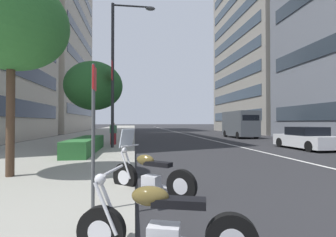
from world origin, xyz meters
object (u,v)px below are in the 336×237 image
object	(u,v)px
car_mid_block_traffic	(306,139)
street_tree_far_plaza	(94,86)
street_tree_by_lamp_post	(11,24)
motorcycle_under_tarp	(150,176)
pedestrian_on_plaza	(113,133)
parking_sign_by_curb	(93,122)
motorcycle_far_end_row	(162,226)
street_lamp_with_banners	(119,62)
delivery_van_ahead	(240,124)

from	to	relation	value
car_mid_block_traffic	street_tree_far_plaza	distance (m)	14.02
street_tree_far_plaza	street_tree_by_lamp_post	bearing A→B (deg)	176.01
motorcycle_under_tarp	pedestrian_on_plaza	xyz separation A→B (m)	(11.51, 1.77, 0.45)
parking_sign_by_curb	motorcycle_far_end_row	bearing A→B (deg)	-143.67
street_lamp_with_banners	delivery_van_ahead	bearing A→B (deg)	-50.13
parking_sign_by_curb	pedestrian_on_plaza	size ratio (longest dim) A/B	1.67
car_mid_block_traffic	street_tree_by_lamp_post	distance (m)	15.80
street_tree_far_plaza	delivery_van_ahead	bearing A→B (deg)	-60.09
motorcycle_far_end_row	street_tree_far_plaza	xyz separation A→B (m)	(14.29, 3.07, 3.69)
car_mid_block_traffic	parking_sign_by_curb	bearing A→B (deg)	129.80
motorcycle_far_end_row	parking_sign_by_curb	size ratio (longest dim) A/B	0.85
street_tree_far_plaza	pedestrian_on_plaza	xyz separation A→B (m)	(-0.15, -1.32, -3.20)
motorcycle_under_tarp	street_tree_far_plaza	size ratio (longest dim) A/B	0.32
motorcycle_far_end_row	delivery_van_ahead	distance (m)	24.79
parking_sign_by_curb	street_lamp_with_banners	xyz separation A→B (m)	(10.79, 0.25, 3.65)
motorcycle_under_tarp	parking_sign_by_curb	xyz separation A→B (m)	(-1.23, 1.04, 1.21)
motorcycle_far_end_row	street_lamp_with_banners	distance (m)	13.19
motorcycle_under_tarp	street_tree_by_lamp_post	distance (m)	5.77
motorcycle_far_end_row	street_tree_by_lamp_post	distance (m)	7.07
street_tree_by_lamp_post	pedestrian_on_plaza	bearing A→B (deg)	-11.69
delivery_van_ahead	parking_sign_by_curb	world-z (taller)	delivery_van_ahead
car_mid_block_traffic	street_lamp_with_banners	bearing A→B (deg)	83.12
street_tree_by_lamp_post	delivery_van_ahead	bearing A→B (deg)	-39.28
street_lamp_with_banners	street_tree_by_lamp_post	distance (m)	8.16
street_lamp_with_banners	motorcycle_far_end_row	bearing A→B (deg)	-174.03
motorcycle_far_end_row	car_mid_block_traffic	world-z (taller)	car_mid_block_traffic
motorcycle_far_end_row	delivery_van_ahead	world-z (taller)	delivery_van_ahead
motorcycle_far_end_row	motorcycle_under_tarp	world-z (taller)	motorcycle_under_tarp
delivery_van_ahead	street_tree_by_lamp_post	size ratio (longest dim) A/B	0.90
parking_sign_by_curb	motorcycle_under_tarp	bearing A→B (deg)	-40.15
delivery_van_ahead	street_tree_far_plaza	distance (m)	16.23
delivery_van_ahead	parking_sign_by_curb	xyz separation A→B (m)	(-20.88, 11.84, 0.17)
motorcycle_far_end_row	motorcycle_under_tarp	size ratio (longest dim) A/B	1.19
motorcycle_under_tarp	delivery_van_ahead	world-z (taller)	delivery_van_ahead
motorcycle_far_end_row	street_lamp_with_banners	xyz separation A→B (m)	(12.18, 1.27, 4.90)
car_mid_block_traffic	parking_sign_by_curb	distance (m)	14.75
street_lamp_with_banners	street_tree_far_plaza	xyz separation A→B (m)	(2.11, 1.80, -1.21)
car_mid_block_traffic	street_lamp_with_banners	xyz separation A→B (m)	(1.16, 11.38, 4.68)
street_lamp_with_banners	pedestrian_on_plaza	distance (m)	4.85
street_lamp_with_banners	pedestrian_on_plaza	xyz separation A→B (m)	(1.96, 0.48, -4.41)
motorcycle_far_end_row	parking_sign_by_curb	world-z (taller)	parking_sign_by_curb
delivery_van_ahead	street_lamp_with_banners	xyz separation A→B (m)	(-10.10, 12.09, 3.81)
parking_sign_by_curb	street_tree_far_plaza	xyz separation A→B (m)	(12.89, 2.05, 2.44)
motorcycle_far_end_row	pedestrian_on_plaza	bearing A→B (deg)	-66.67
street_lamp_with_banners	pedestrian_on_plaza	world-z (taller)	street_lamp_with_banners
motorcycle_under_tarp	parking_sign_by_curb	bearing A→B (deg)	89.27
car_mid_block_traffic	street_tree_far_plaza	size ratio (longest dim) A/B	0.75
pedestrian_on_plaza	motorcycle_far_end_row	bearing A→B (deg)	32.40
pedestrian_on_plaza	street_tree_far_plaza	bearing A→B (deg)	-71.05
delivery_van_ahead	street_tree_by_lamp_post	world-z (taller)	street_tree_by_lamp_post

